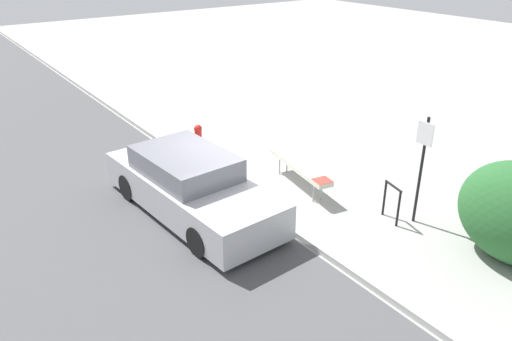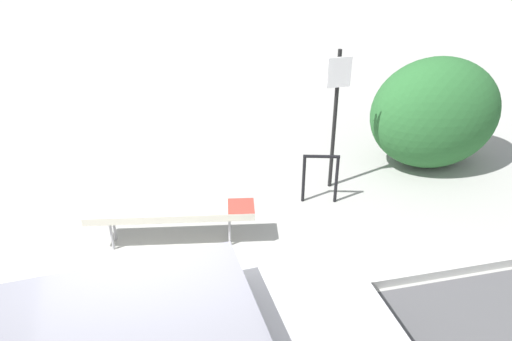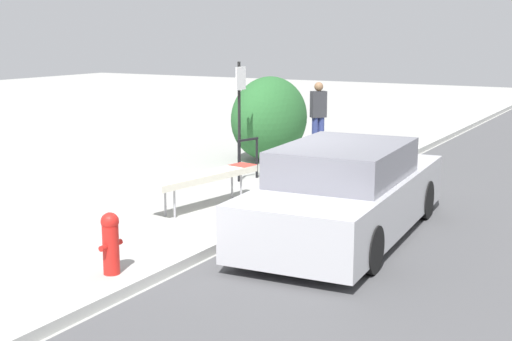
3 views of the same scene
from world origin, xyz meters
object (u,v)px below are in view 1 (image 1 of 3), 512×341
(bench, at_px, (300,167))
(fire_hydrant, at_px, (198,137))
(parked_car_near, at_px, (190,186))
(sign_post, at_px, (422,161))
(bike_rack, at_px, (392,199))

(bench, xyz_separation_m, fire_hydrant, (-3.34, -0.86, -0.11))
(parked_car_near, bearing_deg, sign_post, 45.76)
(bench, distance_m, bike_rack, 2.38)
(bench, height_order, parked_car_near, parked_car_near)
(sign_post, bearing_deg, bike_rack, -130.06)
(sign_post, bearing_deg, parked_car_near, -130.38)
(bench, bearing_deg, bike_rack, 22.61)
(fire_hydrant, relative_size, parked_car_near, 0.16)
(bike_rack, height_order, parked_car_near, parked_car_near)
(bike_rack, xyz_separation_m, fire_hydrant, (-5.66, -1.39, -0.09))
(bike_rack, xyz_separation_m, sign_post, (0.32, 0.37, 0.88))
(sign_post, height_order, parked_car_near, sign_post)
(bench, height_order, fire_hydrant, fire_hydrant)
(bike_rack, distance_m, parked_car_near, 4.24)
(sign_post, relative_size, fire_hydrant, 3.01)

